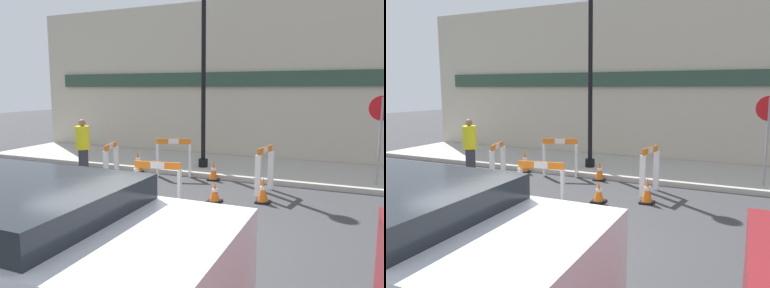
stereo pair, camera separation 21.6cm
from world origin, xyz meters
The scene contains 15 objects.
ground_plane centered at (0.00, 0.00, 0.00)m, with size 60.00×60.00×0.00m, color #38383A.
sidewalk_slab centered at (0.00, 6.06, 0.07)m, with size 18.00×3.11×0.13m.
storefront_facade centered at (0.00, 7.68, 2.75)m, with size 18.00×0.22×5.50m.
streetlamp_post centered at (-1.01, 5.35, 3.57)m, with size 0.44×0.44×5.35m.
stop_sign centered at (3.72, 5.05, 1.60)m, with size 0.60×0.09×2.18m.
barricade_0 centered at (-0.54, 1.61, 0.56)m, with size 1.00×0.29×1.00m.
barricade_1 centered at (1.22, 3.68, 0.60)m, with size 0.29×0.84×1.12m.
barricade_2 centered at (-1.51, 4.35, 0.60)m, with size 0.98×0.42×1.09m.
barricade_3 centered at (-2.93, 3.37, 0.55)m, with size 0.37×0.90×1.00m.
traffic_cone_0 centered at (-0.33, 4.40, 0.25)m, with size 0.30×0.30×0.53m.
traffic_cone_1 centered at (0.37, 2.53, 0.22)m, with size 0.30×0.30×0.46m.
traffic_cone_2 centered at (1.36, 2.90, 0.28)m, with size 0.30×0.30×0.57m.
traffic_cone_3 centered at (-2.72, 4.40, 0.34)m, with size 0.30×0.30×0.70m.
traffic_cone_4 centered at (-2.22, 2.25, 0.26)m, with size 0.30×0.30×0.55m.
person_worker centered at (-3.88, 3.38, 0.87)m, with size 0.41×0.41×1.63m.
Camera 2 is at (3.24, -4.91, 2.48)m, focal length 35.00 mm.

